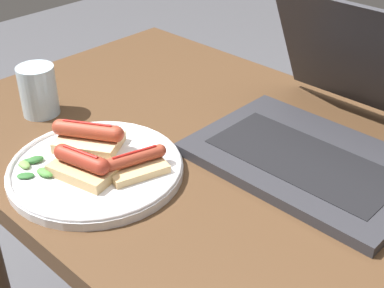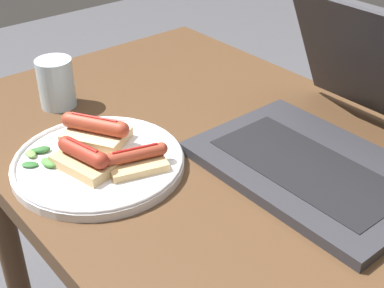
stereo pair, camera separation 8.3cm
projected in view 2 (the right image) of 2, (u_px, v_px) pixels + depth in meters
The scene contains 8 objects.
desk at pixel (267, 229), 0.89m from camera, with size 1.29×0.69×0.73m.
laptop at pixel (334, 139), 0.87m from camera, with size 0.37×0.36×0.24m.
plate at pixel (99, 162), 0.87m from camera, with size 0.28×0.28×0.02m.
sausage_toast_left at pixel (136, 159), 0.85m from camera, with size 0.09×0.11×0.04m.
sausage_toast_middle at pixel (96, 131), 0.91m from camera, with size 0.13×0.12×0.05m.
sausage_toast_right at pixel (84, 158), 0.84m from camera, with size 0.11×0.08×0.05m.
salad_pile at pixel (40, 157), 0.87m from camera, with size 0.08×0.07×0.01m.
drinking_glass at pixel (56, 83), 1.04m from camera, with size 0.07×0.07×0.10m.
Camera 2 is at (0.45, -0.53, 1.23)m, focal length 50.00 mm.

